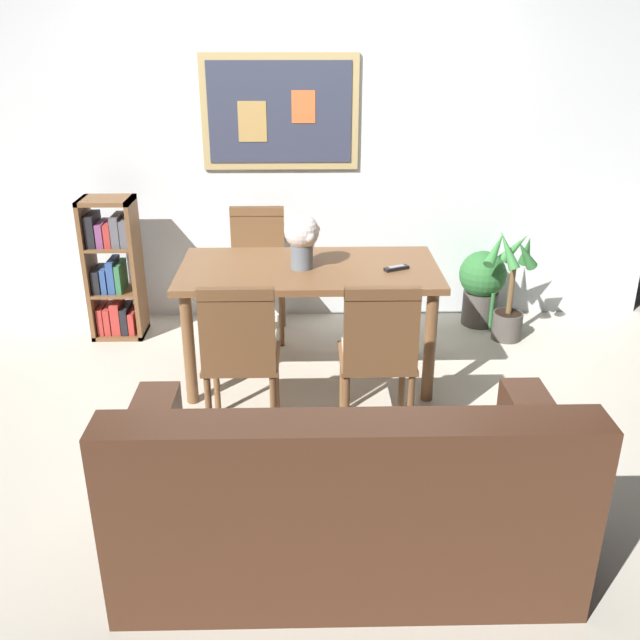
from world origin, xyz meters
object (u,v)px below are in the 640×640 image
object	(u,v)px
dining_table	(309,282)
potted_palm	(510,291)
dining_chair_far_left	(257,262)
leather_couch	(344,501)
tv_remote	(396,268)
dining_chair_near_left	(240,348)
potted_ivy	(482,285)
dining_chair_near_right	(379,348)
flower_vase	(302,237)
bookshelf	(114,271)

from	to	relation	value
dining_table	potted_palm	distance (m)	1.54
dining_table	dining_chair_far_left	distance (m)	0.80
leather_couch	tv_remote	world-z (taller)	leather_couch
dining_chair_near_left	leather_couch	size ratio (longest dim) A/B	0.51
leather_couch	potted_ivy	xyz separation A→B (m)	(1.16, 2.51, 0.00)
dining_table	tv_remote	bearing A→B (deg)	-7.49
dining_chair_near_right	potted_ivy	xyz separation A→B (m)	(0.93, 1.54, -0.22)
dining_chair_near_right	dining_chair_far_left	bearing A→B (deg)	116.61
dining_chair_far_left	leather_couch	bearing A→B (deg)	-78.48
leather_couch	potted_ivy	size ratio (longest dim) A/B	3.19
potted_palm	dining_chair_far_left	bearing A→B (deg)	174.66
leather_couch	flower_vase	world-z (taller)	flower_vase
dining_table	tv_remote	distance (m)	0.54
dining_chair_near_left	potted_ivy	bearing A→B (deg)	42.88
bookshelf	potted_ivy	bearing A→B (deg)	2.93
dining_table	flower_vase	world-z (taller)	flower_vase
potted_palm	dining_chair_near_right	bearing A→B (deg)	-129.86
dining_chair_near_right	bookshelf	distance (m)	2.23
dining_chair_near_left	tv_remote	bearing A→B (deg)	36.02
dining_chair_far_left	dining_chair_near_left	world-z (taller)	same
dining_chair_near_left	tv_remote	xyz separation A→B (m)	(0.89, 0.65, 0.21)
potted_palm	tv_remote	xyz separation A→B (m)	(-0.89, -0.61, 0.39)
potted_palm	tv_remote	world-z (taller)	potted_palm
tv_remote	dining_table	bearing A→B (deg)	172.51
potted_ivy	potted_palm	distance (m)	0.31
dining_chair_near_right	potted_ivy	size ratio (longest dim) A/B	1.61
bookshelf	flower_vase	distance (m)	1.58
dining_chair_far_left	dining_chair_near_right	bearing A→B (deg)	-63.39
potted_palm	flower_vase	world-z (taller)	flower_vase
potted_ivy	dining_table	bearing A→B (deg)	-147.48
dining_chair_near_left	flower_vase	world-z (taller)	flower_vase
dining_chair_far_left	dining_chair_near_left	xyz separation A→B (m)	(-0.00, -1.42, 0.00)
dining_chair_near_left	leather_couch	distance (m)	1.11
leather_couch	tv_remote	size ratio (longest dim) A/B	11.29
dining_chair_far_left	potted_palm	world-z (taller)	dining_chair_far_left
bookshelf	dining_chair_near_left	bearing A→B (deg)	-54.15
potted_palm	flower_vase	bearing A→B (deg)	-158.83
dining_table	leather_couch	world-z (taller)	leather_couch
dining_table	potted_palm	world-z (taller)	potted_palm
flower_vase	leather_couch	bearing A→B (deg)	-84.26
leather_couch	dining_chair_near_right	bearing A→B (deg)	76.63
potted_ivy	potted_palm	size ratio (longest dim) A/B	0.69
bookshelf	flower_vase	size ratio (longest dim) A/B	3.04
dining_chair_near_left	potted_ivy	world-z (taller)	dining_chair_near_left
dining_table	dining_chair_near_right	distance (m)	0.81
dining_chair_near_right	dining_chair_near_left	world-z (taller)	same
flower_vase	tv_remote	bearing A→B (deg)	-4.99
bookshelf	potted_palm	world-z (taller)	bookshelf
dining_chair_near_right	bookshelf	size ratio (longest dim) A/B	0.90
potted_palm	flower_vase	xyz separation A→B (m)	(-1.45, -0.56, 0.57)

